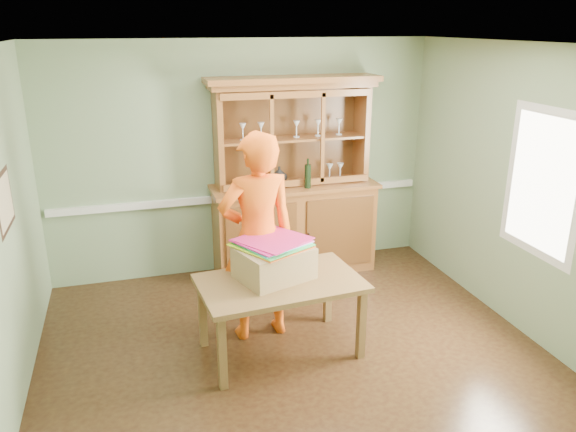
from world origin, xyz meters
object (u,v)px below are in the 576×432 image
object	(u,v)px
dining_table	(280,289)
china_hutch	(293,206)
cardboard_box	(274,263)
person	(257,238)

from	to	relation	value
dining_table	china_hutch	bearing A→B (deg)	64.69
dining_table	cardboard_box	distance (m)	0.24
cardboard_box	person	distance (m)	0.33
china_hutch	person	bearing A→B (deg)	-119.39
china_hutch	cardboard_box	xyz separation A→B (m)	(-0.67, -1.62, 0.05)
cardboard_box	dining_table	bearing A→B (deg)	-69.31
dining_table	person	bearing A→B (deg)	102.15
dining_table	person	distance (m)	0.53
person	cardboard_box	bearing A→B (deg)	100.89
person	china_hutch	bearing A→B (deg)	-124.26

